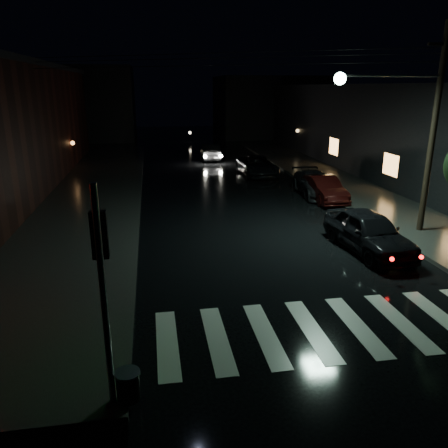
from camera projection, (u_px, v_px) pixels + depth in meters
name	position (u px, v px, depth m)	size (l,w,h in m)	color
ground	(220.00, 350.00, 10.08)	(120.00, 120.00, 0.00)	black
sidewalk_left	(82.00, 204.00, 22.43)	(6.00, 44.00, 0.15)	#282826
sidewalk_right	(355.00, 192.00, 24.80)	(4.00, 44.00, 0.15)	#282826
building_right	(431.00, 131.00, 28.79)	(10.00, 40.00, 6.00)	black
building_far_left	(71.00, 103.00, 49.62)	(14.00, 10.00, 8.00)	black
building_far_right	(275.00, 106.00, 53.56)	(14.00, 10.00, 7.00)	black
crosswalk	(334.00, 328.00, 11.02)	(9.00, 3.00, 0.01)	beige
signal_pole_corner	(116.00, 334.00, 7.90)	(0.68, 0.61, 4.20)	slate
utility_pole	(419.00, 120.00, 16.67)	(4.92, 0.44, 8.00)	black
parked_car_a	(369.00, 232.00, 15.98)	(1.77, 4.40, 1.50)	black
parked_car_b	(324.00, 189.00, 23.13)	(1.38, 3.97, 1.31)	black
parked_car_c	(315.00, 184.00, 24.35)	(1.80, 4.43, 1.29)	black
parked_car_d	(257.00, 166.00, 29.80)	(2.20, 4.78, 1.33)	black
oncoming_car	(210.00, 152.00, 36.16)	(1.41, 4.03, 1.33)	black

